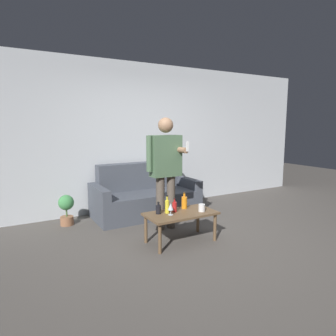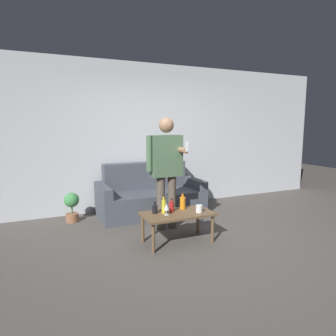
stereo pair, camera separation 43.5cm
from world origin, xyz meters
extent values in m
plane|color=#514C47|center=(0.00, 0.00, 0.00)|extent=(16.00, 16.00, 0.00)
cube|color=silver|center=(0.00, 2.14, 1.35)|extent=(8.00, 0.06, 2.70)
cube|color=#474C56|center=(-0.14, 1.48, 0.21)|extent=(1.54, 0.62, 0.42)
cube|color=#474C56|center=(-0.14, 1.91, 0.45)|extent=(1.54, 0.24, 0.89)
cube|color=#474C56|center=(-0.98, 1.60, 0.29)|extent=(0.14, 0.86, 0.59)
cube|color=#474C56|center=(0.70, 1.60, 0.29)|extent=(0.14, 0.86, 0.59)
cube|color=brown|center=(-0.26, 0.26, 0.39)|extent=(0.95, 0.50, 0.03)
cylinder|color=brown|center=(-0.68, 0.06, 0.19)|extent=(0.04, 0.04, 0.38)
cylinder|color=brown|center=(0.17, 0.06, 0.19)|extent=(0.04, 0.04, 0.38)
cylinder|color=brown|center=(-0.68, 0.46, 0.19)|extent=(0.04, 0.04, 0.38)
cylinder|color=brown|center=(0.17, 0.46, 0.19)|extent=(0.04, 0.04, 0.38)
cylinder|color=orange|center=(-0.11, 0.41, 0.49)|extent=(0.08, 0.08, 0.17)
cylinder|color=orange|center=(-0.11, 0.41, 0.61)|extent=(0.03, 0.03, 0.06)
cylinder|color=black|center=(-0.11, 0.41, 0.63)|extent=(0.03, 0.03, 0.01)
cylinder|color=#B21E1E|center=(-0.31, 0.34, 0.47)|extent=(0.06, 0.06, 0.13)
cylinder|color=#B21E1E|center=(-0.31, 0.34, 0.57)|extent=(0.02, 0.02, 0.05)
cylinder|color=black|center=(-0.31, 0.34, 0.59)|extent=(0.03, 0.03, 0.01)
cylinder|color=yellow|center=(-0.43, 0.33, 0.49)|extent=(0.06, 0.06, 0.17)
cylinder|color=yellow|center=(-0.43, 0.33, 0.61)|extent=(0.02, 0.02, 0.07)
cylinder|color=black|center=(-0.43, 0.33, 0.64)|extent=(0.03, 0.03, 0.01)
cylinder|color=black|center=(-0.55, 0.36, 0.47)|extent=(0.07, 0.07, 0.12)
cylinder|color=black|center=(-0.55, 0.36, 0.55)|extent=(0.03, 0.03, 0.04)
cylinder|color=black|center=(-0.55, 0.36, 0.56)|extent=(0.03, 0.03, 0.01)
cylinder|color=silver|center=(-0.43, 0.24, 0.41)|extent=(0.07, 0.07, 0.01)
cylinder|color=silver|center=(-0.43, 0.24, 0.44)|extent=(0.01, 0.01, 0.06)
cone|color=silver|center=(-0.43, 0.24, 0.52)|extent=(0.07, 0.07, 0.09)
cylinder|color=white|center=(0.02, 0.17, 0.46)|extent=(0.09, 0.09, 0.10)
cylinder|color=brown|center=(-0.27, 0.82, 0.41)|extent=(0.13, 0.13, 0.81)
cylinder|color=brown|center=(-0.09, 0.82, 0.41)|extent=(0.13, 0.13, 0.81)
cube|color=#4C6B4C|center=(-0.18, 0.82, 1.12)|extent=(0.46, 0.20, 0.61)
sphere|color=#9E7556|center=(-0.18, 0.82, 1.57)|extent=(0.22, 0.22, 0.22)
cylinder|color=#4C6B4C|center=(-0.45, 0.82, 1.16)|extent=(0.08, 0.08, 0.52)
cylinder|color=#9E7556|center=(0.00, 0.68, 1.21)|extent=(0.08, 0.28, 0.08)
cube|color=white|center=(0.00, 0.51, 1.27)|extent=(0.03, 0.03, 0.14)
cylinder|color=#936042|center=(-1.46, 1.73, 0.07)|extent=(0.20, 0.20, 0.14)
cylinder|color=#476B38|center=(-1.46, 1.73, 0.21)|extent=(0.02, 0.02, 0.14)
sphere|color=#428E4C|center=(-1.46, 1.73, 0.36)|extent=(0.24, 0.24, 0.24)
camera|label=1|loc=(-2.32, -3.03, 1.57)|focal=32.00mm
camera|label=2|loc=(-1.94, -3.23, 1.57)|focal=32.00mm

